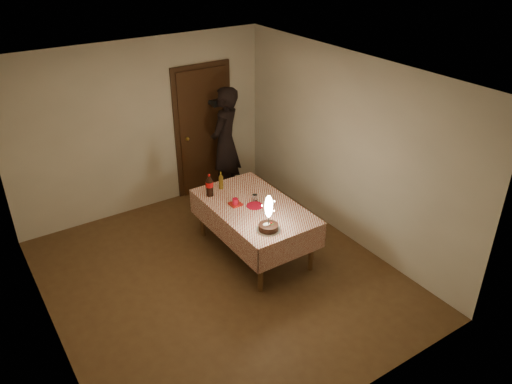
% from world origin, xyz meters
% --- Properties ---
extents(ground, '(4.00, 4.50, 0.01)m').
position_xyz_m(ground, '(0.00, 0.00, 0.00)').
color(ground, brown).
rests_on(ground, ground).
extents(room_shell, '(4.04, 4.54, 2.62)m').
position_xyz_m(room_shell, '(0.03, 0.08, 1.65)').
color(room_shell, beige).
rests_on(room_shell, ground).
extents(dining_table, '(1.02, 1.72, 0.73)m').
position_xyz_m(dining_table, '(0.67, 0.25, 0.63)').
color(dining_table, brown).
rests_on(dining_table, ground).
extents(birthday_cake, '(0.30, 0.30, 0.47)m').
position_xyz_m(birthday_cake, '(0.49, -0.33, 0.86)').
color(birthday_cake, white).
rests_on(birthday_cake, dining_table).
extents(red_plate, '(0.22, 0.22, 0.01)m').
position_xyz_m(red_plate, '(0.67, 0.24, 0.73)').
color(red_plate, '#B20C23').
rests_on(red_plate, dining_table).
extents(red_cup, '(0.08, 0.08, 0.10)m').
position_xyz_m(red_cup, '(0.47, 0.39, 0.78)').
color(red_cup, '#A70B1F').
rests_on(red_cup, dining_table).
extents(clear_cup, '(0.07, 0.07, 0.09)m').
position_xyz_m(clear_cup, '(0.75, 0.35, 0.77)').
color(clear_cup, silver).
rests_on(clear_cup, dining_table).
extents(napkin_stack, '(0.15, 0.15, 0.02)m').
position_xyz_m(napkin_stack, '(0.48, 0.40, 0.74)').
color(napkin_stack, '#A31912').
rests_on(napkin_stack, dining_table).
extents(cola_bottle, '(0.10, 0.10, 0.32)m').
position_xyz_m(cola_bottle, '(0.32, 0.81, 0.88)').
color(cola_bottle, black).
rests_on(cola_bottle, dining_table).
extents(amber_bottle_left, '(0.06, 0.06, 0.25)m').
position_xyz_m(amber_bottle_left, '(0.55, 0.90, 0.84)').
color(amber_bottle_left, brown).
rests_on(amber_bottle_left, dining_table).
extents(photographer, '(0.80, 0.75, 1.83)m').
position_xyz_m(photographer, '(1.18, 1.85, 0.92)').
color(photographer, black).
rests_on(photographer, ground).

